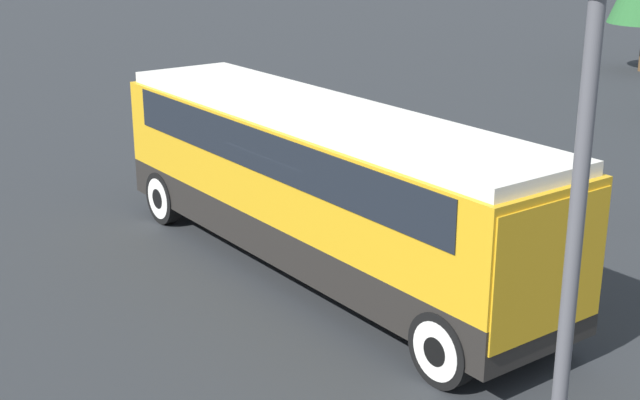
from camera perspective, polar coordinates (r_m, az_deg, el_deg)
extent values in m
plane|color=#26282B|center=(17.16, 0.00, -4.60)|extent=(120.00, 120.00, 0.00)
cube|color=black|center=(16.84, 0.00, -1.87)|extent=(10.82, 2.44, 0.75)
cube|color=gold|center=(16.45, 0.00, 2.23)|extent=(10.82, 2.44, 1.75)
cube|color=black|center=(16.34, 0.00, 3.69)|extent=(9.52, 2.48, 0.79)
cube|color=silver|center=(16.21, 0.00, 5.58)|extent=(10.60, 2.25, 0.22)
cube|color=gold|center=(12.91, 14.02, -4.09)|extent=(0.36, 2.34, 2.00)
cylinder|color=black|center=(13.17, 7.81, -9.43)|extent=(1.16, 0.28, 1.16)
cylinder|color=silver|center=(13.17, 7.81, -9.43)|extent=(0.91, 0.30, 0.91)
cylinder|color=black|center=(13.17, 7.81, -9.43)|extent=(0.44, 0.32, 0.44)
cylinder|color=black|center=(14.67, 14.12, -6.84)|extent=(1.16, 0.28, 1.16)
cylinder|color=silver|center=(14.67, 14.12, -6.84)|extent=(0.91, 0.30, 0.91)
cylinder|color=black|center=(14.67, 14.12, -6.84)|extent=(0.44, 0.32, 0.44)
cylinder|color=black|center=(19.89, -9.99, 0.15)|extent=(1.16, 0.28, 1.16)
cylinder|color=silver|center=(19.89, -9.99, 0.15)|extent=(0.91, 0.30, 0.91)
cylinder|color=black|center=(19.89, -9.99, 0.15)|extent=(0.44, 0.32, 0.44)
cylinder|color=black|center=(20.91, -4.56, 1.27)|extent=(1.16, 0.28, 1.16)
cylinder|color=silver|center=(20.91, -4.56, 1.27)|extent=(0.91, 0.30, 0.91)
cylinder|color=black|center=(20.91, -4.56, 1.27)|extent=(0.44, 0.32, 0.44)
cube|color=maroon|center=(21.41, 7.91, 1.55)|extent=(4.28, 1.73, 0.67)
cube|color=black|center=(21.37, 7.66, 3.11)|extent=(2.23, 1.56, 0.46)
cylinder|color=black|center=(19.83, 9.63, -0.65)|extent=(0.66, 0.22, 0.66)
cylinder|color=black|center=(19.83, 9.63, -0.65)|extent=(0.25, 0.26, 0.25)
cylinder|color=black|center=(20.93, 12.61, 0.17)|extent=(0.66, 0.22, 0.66)
cylinder|color=black|center=(20.93, 12.61, 0.17)|extent=(0.25, 0.26, 0.25)
cylinder|color=black|center=(22.17, 3.43, 1.60)|extent=(0.66, 0.22, 0.66)
cylinder|color=black|center=(22.17, 3.43, 1.60)|extent=(0.25, 0.26, 0.25)
cylinder|color=black|center=(23.16, 6.39, 2.25)|extent=(0.66, 0.22, 0.66)
cylinder|color=black|center=(23.16, 6.39, 2.25)|extent=(0.25, 0.26, 0.25)
cylinder|color=#515156|center=(9.15, 15.63, -6.29)|extent=(0.16, 0.16, 5.93)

